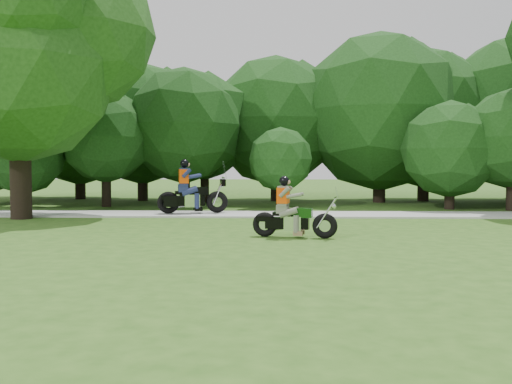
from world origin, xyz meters
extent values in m
plane|color=#2C5618|center=(0.00, 0.00, 0.00)|extent=(100.00, 100.00, 0.00)
cube|color=#ABABA5|center=(0.00, 8.00, 0.03)|extent=(60.00, 2.20, 0.06)
cylinder|color=black|center=(-11.98, 16.58, 0.90)|extent=(0.52, 0.52, 1.80)
sphere|color=#153710|center=(-11.98, 16.58, 3.85)|extent=(6.32, 6.32, 6.32)
cylinder|color=black|center=(-2.08, 15.40, 0.90)|extent=(0.51, 0.51, 1.80)
sphere|color=#153710|center=(-2.08, 15.40, 3.83)|extent=(6.25, 6.25, 6.25)
cylinder|color=black|center=(-15.23, 16.60, 0.90)|extent=(0.52, 0.52, 1.80)
sphere|color=#153710|center=(-15.23, 16.60, 3.86)|extent=(6.35, 6.35, 6.35)
cylinder|color=black|center=(-1.93, 10.71, 0.57)|extent=(0.33, 0.33, 1.14)
sphere|color=#153710|center=(-1.93, 10.71, 1.98)|extent=(2.57, 2.57, 2.57)
cylinder|color=black|center=(-6.07, 12.79, 0.90)|extent=(0.45, 0.45, 1.80)
sphere|color=#153710|center=(-6.07, 12.79, 3.45)|extent=(5.08, 5.08, 5.08)
cylinder|color=black|center=(2.70, 14.56, 0.90)|extent=(0.57, 0.57, 1.80)
sphere|color=#153710|center=(2.70, 14.56, 4.19)|extent=(7.35, 7.35, 7.35)
cylinder|color=black|center=(4.99, 15.61, 0.90)|extent=(0.53, 0.53, 1.80)
sphere|color=#153710|center=(4.99, 15.61, 3.98)|extent=(6.70, 6.70, 6.70)
cylinder|color=black|center=(6.96, 10.22, 0.76)|extent=(0.39, 0.39, 1.53)
cylinder|color=black|center=(-9.18, 11.59, 0.82)|extent=(0.39, 0.39, 1.65)
sphere|color=#153710|center=(-9.18, 11.59, 2.87)|extent=(3.78, 3.78, 3.78)
cylinder|color=black|center=(-5.41, 14.50, 0.86)|extent=(0.40, 0.40, 1.71)
sphere|color=#153710|center=(-5.41, 14.50, 3.02)|extent=(4.02, 4.02, 4.02)
cylinder|color=black|center=(-8.54, 15.47, 0.90)|extent=(0.49, 0.49, 1.80)
sphere|color=#153710|center=(-8.54, 15.47, 3.71)|extent=(5.88, 5.88, 5.88)
cylinder|color=black|center=(-12.29, 10.75, 0.57)|extent=(0.37, 0.37, 1.14)
sphere|color=#153710|center=(-12.29, 10.75, 2.25)|extent=(3.40, 3.40, 3.40)
cylinder|color=black|center=(4.76, 10.74, 0.56)|extent=(0.39, 0.39, 1.13)
sphere|color=#153710|center=(4.76, 10.74, 2.38)|extent=(3.86, 3.86, 3.86)
cylinder|color=black|center=(-10.50, 6.50, 2.10)|extent=(0.68, 0.68, 4.20)
sphere|color=#1F4B15|center=(-10.50, 6.50, 5.00)|extent=(6.40, 6.40, 6.40)
sphere|color=#1F4B15|center=(-8.74, 7.30, 6.20)|extent=(5.12, 5.12, 5.12)
torus|color=black|center=(-2.42, 2.22, 0.31)|extent=(0.64, 0.30, 0.62)
torus|color=black|center=(-0.95, 1.91, 0.31)|extent=(0.64, 0.30, 0.62)
cube|color=black|center=(-1.86, 2.11, 0.35)|extent=(1.10, 0.43, 0.28)
cube|color=silver|center=(-1.72, 2.07, 0.35)|extent=(0.48, 0.38, 0.35)
cube|color=black|center=(-1.48, 2.02, 0.62)|extent=(0.50, 0.35, 0.23)
cube|color=black|center=(-1.98, 2.13, 0.58)|extent=(0.51, 0.37, 0.09)
cylinder|color=silver|center=(-0.92, 1.91, 0.62)|extent=(0.48, 0.14, 0.73)
cylinder|color=silver|center=(-0.71, 1.86, 1.00)|extent=(0.15, 0.56, 0.03)
cube|color=#575E4C|center=(-1.98, 2.13, 0.71)|extent=(0.33, 0.38, 0.21)
cube|color=#575E4C|center=(-1.96, 2.13, 1.03)|extent=(0.30, 0.41, 0.50)
cube|color=#F04904|center=(-1.96, 2.13, 1.04)|extent=(0.33, 0.45, 0.39)
sphere|color=black|center=(-1.94, 2.12, 1.40)|extent=(0.25, 0.25, 0.25)
torus|color=black|center=(-5.89, 7.85, 0.45)|extent=(0.81, 0.39, 0.78)
torus|color=black|center=(-4.21, 8.24, 0.45)|extent=(0.81, 0.39, 0.78)
cube|color=black|center=(-5.25, 8.00, 0.50)|extent=(1.27, 0.54, 0.35)
cube|color=silver|center=(-5.08, 8.04, 0.50)|extent=(0.60, 0.49, 0.44)
cube|color=black|center=(-4.81, 8.10, 0.84)|extent=(0.64, 0.45, 0.29)
cube|color=black|center=(-5.38, 7.97, 0.79)|extent=(0.64, 0.47, 0.11)
cylinder|color=silver|center=(-4.17, 8.25, 0.84)|extent=(0.44, 0.15, 1.00)
cylinder|color=silver|center=(-3.98, 8.29, 1.31)|extent=(0.20, 0.70, 0.04)
cube|color=black|center=(-5.78, 7.63, 0.50)|extent=(0.48, 0.23, 0.38)
cube|color=black|center=(-5.89, 8.10, 0.50)|extent=(0.48, 0.23, 0.38)
cube|color=navy|center=(-5.38, 7.97, 0.95)|extent=(0.42, 0.49, 0.27)
cube|color=navy|center=(-5.36, 7.97, 1.35)|extent=(0.38, 0.52, 0.62)
cube|color=#F04904|center=(-5.36, 7.97, 1.37)|extent=(0.43, 0.57, 0.49)
sphere|color=black|center=(-5.33, 7.98, 1.81)|extent=(0.31, 0.31, 0.31)
camera|label=1|loc=(-2.21, -11.94, 1.86)|focal=40.00mm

